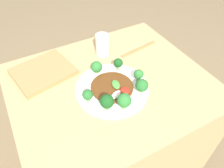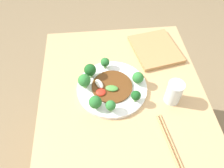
% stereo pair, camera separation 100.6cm
% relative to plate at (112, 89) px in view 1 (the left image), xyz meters
% --- Properties ---
extents(ground_plane, '(8.00, 8.00, 0.00)m').
position_rel_plate_xyz_m(ground_plane, '(0.02, 0.04, -0.76)').
color(ground_plane, '#7F6B4C').
extents(table, '(0.84, 0.71, 0.75)m').
position_rel_plate_xyz_m(table, '(0.02, 0.04, -0.38)').
color(table, tan).
rests_on(table, ground_plane).
extents(plate, '(0.30, 0.30, 0.02)m').
position_rel_plate_xyz_m(plate, '(0.00, 0.00, 0.00)').
color(plate, white).
rests_on(plate, table).
extents(broccoli_southeast, '(0.05, 0.05, 0.06)m').
position_rel_plate_xyz_m(broccoli_southeast, '(0.09, -0.08, 0.04)').
color(broccoli_southeast, '#7AAD5B').
rests_on(broccoli_southeast, plate).
extents(broccoli_northeast, '(0.04, 0.04, 0.06)m').
position_rel_plate_xyz_m(broccoli_northeast, '(0.08, 0.09, 0.04)').
color(broccoli_northeast, '#70A356').
rests_on(broccoli_northeast, plate).
extents(broccoli_north, '(0.05, 0.05, 0.06)m').
position_rel_plate_xyz_m(broccoli_north, '(-0.01, 0.11, 0.04)').
color(broccoli_north, '#89B76B').
rests_on(broccoli_north, plate).
extents(broccoli_west, '(0.04, 0.04, 0.06)m').
position_rel_plate_xyz_m(broccoli_west, '(-0.12, -0.02, 0.04)').
color(broccoli_west, '#70A356').
rests_on(broccoli_west, plate).
extents(broccoli_east, '(0.04, 0.04, 0.06)m').
position_rel_plate_xyz_m(broccoli_east, '(0.12, -0.02, 0.04)').
color(broccoli_east, '#89B76B').
rests_on(broccoli_east, plate).
extents(broccoli_south, '(0.05, 0.05, 0.07)m').
position_rel_plate_xyz_m(broccoli_south, '(-0.01, -0.12, 0.05)').
color(broccoli_south, '#7AAD5B').
rests_on(broccoli_south, plate).
extents(broccoli_southwest, '(0.05, 0.05, 0.07)m').
position_rel_plate_xyz_m(broccoli_southwest, '(-0.07, -0.09, 0.05)').
color(broccoli_southwest, '#70A356').
rests_on(broccoli_southwest, plate).
extents(stirfry_center, '(0.18, 0.18, 0.02)m').
position_rel_plate_xyz_m(stirfry_center, '(0.00, -0.01, 0.01)').
color(stirfry_center, '#5B3314').
rests_on(stirfry_center, plate).
extents(drinking_glass, '(0.06, 0.06, 0.11)m').
position_rel_plate_xyz_m(drinking_glass, '(0.08, 0.24, 0.04)').
color(drinking_glass, silver).
rests_on(drinking_glass, table).
extents(chopsticks, '(0.22, 0.05, 0.01)m').
position_rel_plate_xyz_m(chopsticks, '(0.26, 0.19, -0.00)').
color(chopsticks, '#AD7F4C').
rests_on(chopsticks, table).
extents(cutting_board, '(0.28, 0.25, 0.02)m').
position_rel_plate_xyz_m(cutting_board, '(-0.22, 0.24, 0.00)').
color(cutting_board, '#AD7F4C').
rests_on(cutting_board, table).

